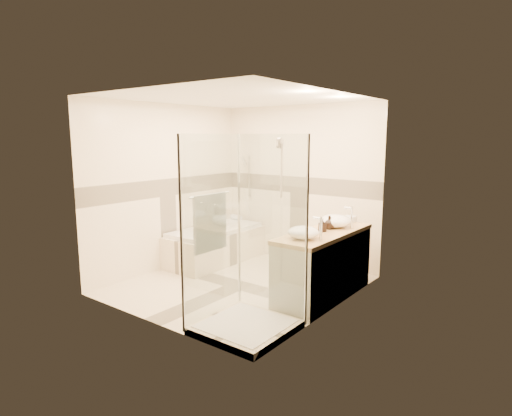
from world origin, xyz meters
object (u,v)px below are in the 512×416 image
Objects in this scene: bathtub at (216,243)px; vessel_sink_near at (335,221)px; shower_enclosure at (242,281)px; amenity_bottle_a at (323,225)px; vessel_sink_far at (303,232)px; amenity_bottle_b at (329,222)px; vanity at (323,265)px.

bathtub is 2.22m from vessel_sink_near.
shower_enclosure reaches higher than bathtub.
bathtub is 10.42× the size of amenity_bottle_a.
vessel_sink_far reaches higher than bathtub.
shower_enclosure is at bearing -100.73° from amenity_bottle_b.
amenity_bottle_a is (0.00, 0.46, 0.01)m from vessel_sink_far.
vessel_sink_near is (0.27, 1.60, 0.43)m from shower_enclosure.
amenity_bottle_a is at bearing 90.00° from vessel_sink_far.
vanity is 4.47× the size of vessel_sink_far.
vessel_sink_far is at bearing -21.09° from bathtub.
vessel_sink_far is 2.22× the size of amenity_bottle_a.
vessel_sink_far is 0.46m from amenity_bottle_a.
vanity is 0.54m from amenity_bottle_b.
bathtub is at bearing 138.90° from shower_enclosure.
shower_enclosure is 0.94m from vessel_sink_far.
amenity_bottle_b is (2.13, -0.18, 0.63)m from bathtub.
vanity is 9.42× the size of amenity_bottle_b.
bathtub is at bearing 175.14° from amenity_bottle_b.
shower_enclosure reaches higher than vessel_sink_near.
vessel_sink_near is 2.52× the size of amenity_bottle_a.
vanity is 3.95× the size of vessel_sink_near.
amenity_bottle_b is at bearing -90.00° from vessel_sink_near.
vessel_sink_far is (0.00, -0.80, -0.01)m from vessel_sink_near.
bathtub is at bearing 179.50° from vessel_sink_near.
bathtub is 2.25m from amenity_bottle_a.
bathtub is 1.05× the size of vanity.
bathtub is 2.23m from amenity_bottle_b.
amenity_bottle_b is (0.00, 0.18, 0.00)m from amenity_bottle_a.
vessel_sink_near is 2.39× the size of amenity_bottle_b.
vessel_sink_far is (2.13, -0.82, 0.62)m from bathtub.
vessel_sink_far is at bearing -90.00° from amenity_bottle_b.
bathtub is 9.89× the size of amenity_bottle_b.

